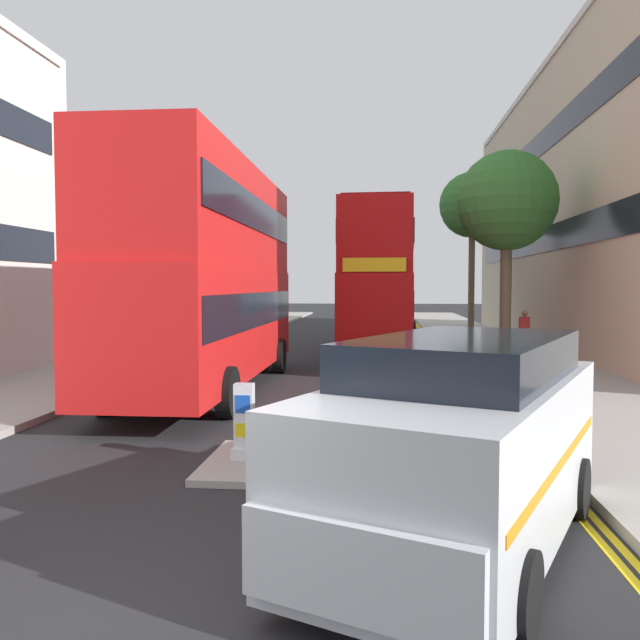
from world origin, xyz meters
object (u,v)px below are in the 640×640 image
object	(u,v)px
keep_left_bollard	(244,424)
taxi_minivan	(458,444)
double_decker_bus_oncoming	(381,276)
pedestrian_far	(524,333)
double_decker_bus_away	(209,270)

from	to	relation	value
keep_left_bollard	taxi_minivan	distance (m)	3.94
double_decker_bus_oncoming	pedestrian_far	distance (m)	6.10
double_decker_bus_away	taxi_minivan	size ratio (longest dim) A/B	2.10
taxi_minivan	pedestrian_far	bearing A→B (deg)	75.82
keep_left_bollard	double_decker_bus_oncoming	bearing A→B (deg)	83.27
double_decker_bus_away	taxi_minivan	distance (m)	10.85
keep_left_bollard	double_decker_bus_away	size ratio (longest dim) A/B	0.10
taxi_minivan	pedestrian_far	distance (m)	17.09
double_decker_bus_away	double_decker_bus_oncoming	world-z (taller)	same
double_decker_bus_away	double_decker_bus_oncoming	bearing A→B (deg)	66.97
keep_left_bollard	double_decker_bus_away	world-z (taller)	double_decker_bus_away
double_decker_bus_away	pedestrian_far	size ratio (longest dim) A/B	6.68
double_decker_bus_away	keep_left_bollard	bearing A→B (deg)	-70.77
taxi_minivan	double_decker_bus_away	bearing A→B (deg)	118.30
double_decker_bus_oncoming	pedestrian_far	world-z (taller)	double_decker_bus_oncoming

